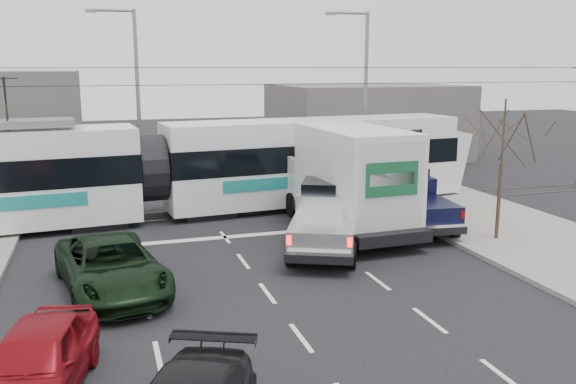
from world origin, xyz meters
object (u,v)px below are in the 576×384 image
object	(u,v)px
street_lamp_near	(362,89)
tram	(149,170)
box_truck	(347,180)
red_car	(37,362)
green_car	(111,266)
navy_pickup	(408,199)
traffic_signal	(417,154)
street_lamp_far	(134,90)
silver_pickup	(326,216)
bare_tree	(503,138)

from	to	relation	value
street_lamp_near	tram	world-z (taller)	street_lamp_near
box_truck	red_car	xyz separation A→B (m)	(-10.39, -9.65, -1.26)
green_car	red_car	distance (m)	5.59
street_lamp_near	red_car	world-z (taller)	street_lamp_near
navy_pickup	red_car	distance (m)	15.94
traffic_signal	navy_pickup	bearing A→B (deg)	-130.97
navy_pickup	red_car	xyz separation A→B (m)	(-12.88, -9.38, -0.41)
box_truck	red_car	distance (m)	14.24
street_lamp_far	silver_pickup	world-z (taller)	street_lamp_far
bare_tree	green_car	xyz separation A→B (m)	(-13.45, -1.08, -3.03)
street_lamp_far	red_car	distance (m)	20.68
bare_tree	red_car	xyz separation A→B (m)	(-14.94, -6.46, -3.07)
traffic_signal	navy_pickup	xyz separation A→B (m)	(-0.94, -1.08, -1.60)
street_lamp_near	box_truck	xyz separation A→B (m)	(-4.27, -8.31, -3.12)
street_lamp_near	silver_pickup	size ratio (longest dim) A/B	1.41
bare_tree	box_truck	size ratio (longest dim) A/B	0.61
red_car	silver_pickup	bearing A→B (deg)	53.67
bare_tree	silver_pickup	world-z (taller)	bare_tree
silver_pickup	navy_pickup	bearing A→B (deg)	45.81
bare_tree	green_car	distance (m)	13.83
street_lamp_far	tram	size ratio (longest dim) A/B	0.31
bare_tree	silver_pickup	distance (m)	6.80
bare_tree	red_car	size ratio (longest dim) A/B	1.17
traffic_signal	red_car	bearing A→B (deg)	-142.87
street_lamp_near	tram	distance (m)	12.56
street_lamp_far	box_truck	bearing A→B (deg)	-54.96
traffic_signal	tram	bearing A→B (deg)	163.28
street_lamp_far	box_truck	xyz separation A→B (m)	(7.23, -10.31, -3.12)
street_lamp_far	green_car	world-z (taller)	street_lamp_far
silver_pickup	street_lamp_far	bearing A→B (deg)	139.54
tram	red_car	xyz separation A→B (m)	(-3.27, -13.63, -1.34)
street_lamp_far	red_car	bearing A→B (deg)	-98.99
bare_tree	navy_pickup	world-z (taller)	bare_tree
bare_tree	tram	bearing A→B (deg)	148.46
street_lamp_near	red_car	bearing A→B (deg)	-129.22
street_lamp_far	navy_pickup	xyz separation A→B (m)	(9.72, -10.58, -3.98)
navy_pickup	green_car	xyz separation A→B (m)	(-11.38, -4.00, -0.38)
street_lamp_near	red_car	xyz separation A→B (m)	(-14.66, -17.96, -4.39)
bare_tree	street_lamp_far	distance (m)	17.97
street_lamp_far	box_truck	size ratio (longest dim) A/B	1.10
red_car	street_lamp_far	bearing A→B (deg)	93.25
red_car	street_lamp_near	bearing A→B (deg)	63.03
bare_tree	tram	world-z (taller)	tram
bare_tree	silver_pickup	xyz separation A→B (m)	(-6.10, 1.34, -2.69)
box_truck	traffic_signal	bearing A→B (deg)	10.63
bare_tree	silver_pickup	size ratio (longest dim) A/B	0.78
bare_tree	traffic_signal	bearing A→B (deg)	105.76
bare_tree	box_truck	distance (m)	5.84
tram	silver_pickup	bearing A→B (deg)	-51.46
traffic_signal	red_car	size ratio (longest dim) A/B	0.84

